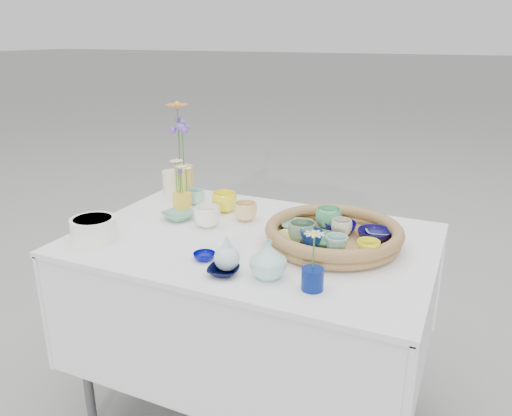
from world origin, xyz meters
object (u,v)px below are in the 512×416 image
at_px(bud_vase_seafoam, 268,259).
at_px(tall_vase_yellow, 184,183).
at_px(wicker_tray, 334,235).
at_px(display_table, 254,409).

height_order(bud_vase_seafoam, tall_vase_yellow, tall_vase_yellow).
bearing_deg(bud_vase_seafoam, wicker_tray, 70.57).
xyz_separation_m(wicker_tray, bud_vase_seafoam, (-0.11, -0.31, 0.02)).
distance_m(wicker_tray, tall_vase_yellow, 0.77).
distance_m(display_table, tall_vase_yellow, 1.00).
xyz_separation_m(wicker_tray, tall_vase_yellow, (-0.74, 0.22, 0.04)).
xyz_separation_m(bud_vase_seafoam, tall_vase_yellow, (-0.63, 0.54, 0.02)).
relative_size(bud_vase_seafoam, tall_vase_yellow, 0.78).
bearing_deg(tall_vase_yellow, display_table, -30.62).
bearing_deg(display_table, tall_vase_yellow, 149.38).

